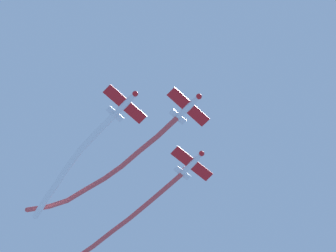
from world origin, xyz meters
TOP-DOWN VIEW (x-y plane):
  - airplane_lead at (4.44, 2.50)m, footprint 6.35×4.89m
  - smoke_trail_lead at (-1.96, 16.05)m, footprint 13.94×22.01m
  - airplane_left_wing at (8.15, 9.60)m, footprint 6.38×4.88m
  - smoke_trail_left_wing at (0.40, 26.62)m, footprint 16.43×29.39m
  - airplane_right_wing at (-3.02, 5.45)m, footprint 6.35×4.89m
  - smoke_trail_right_wing at (-6.41, 16.23)m, footprint 5.31×18.37m

SIDE VIEW (x-z plane):
  - smoke_trail_right_wing at x=-6.41m, z-range 70.82..72.81m
  - airplane_lead at x=4.44m, z-range 71.43..73.01m
  - airplane_left_wing at x=8.15m, z-range 71.43..73.01m
  - smoke_trail_left_wing at x=0.40m, z-range 71.62..72.99m
  - airplane_right_wing at x=-3.02m, z-range 71.73..73.31m
  - smoke_trail_lead at x=-1.96m, z-range 71.76..73.99m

